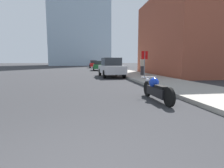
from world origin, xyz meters
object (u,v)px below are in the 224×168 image
(motorcycle, at_px, (156,89))
(parked_car_silver, at_px, (111,67))
(parked_car_red, at_px, (93,64))
(stop_sign, at_px, (145,60))
(pedestrian, at_px, (142,65))
(parked_car_green, at_px, (99,66))

(motorcycle, height_order, parked_car_silver, parked_car_silver)
(parked_car_silver, xyz_separation_m, parked_car_red, (-0.32, 24.91, -0.01))
(parked_car_silver, distance_m, stop_sign, 4.07)
(parked_car_red, bearing_deg, motorcycle, -89.74)
(motorcycle, distance_m, stop_sign, 7.07)
(parked_car_silver, relative_size, parked_car_red, 1.03)
(motorcycle, bearing_deg, parked_car_silver, 89.14)
(pedestrian, bearing_deg, parked_car_green, 103.38)
(motorcycle, height_order, parked_car_green, parked_car_green)
(parked_car_silver, height_order, parked_car_green, parked_car_silver)
(stop_sign, height_order, pedestrian, stop_sign)
(motorcycle, bearing_deg, pedestrian, 72.65)
(motorcycle, relative_size, parked_car_silver, 0.51)
(parked_car_green, distance_m, parked_car_red, 12.45)
(pedestrian, bearing_deg, parked_car_red, 97.39)
(parked_car_red, xyz_separation_m, stop_sign, (2.31, -28.39, 0.67))
(motorcycle, xyz_separation_m, parked_car_green, (-0.16, 22.66, 0.38))
(parked_car_green, relative_size, parked_car_red, 0.92)
(parked_car_silver, bearing_deg, parked_car_green, 87.89)
(stop_sign, bearing_deg, parked_car_red, 94.65)
(parked_car_silver, distance_m, parked_car_red, 24.91)
(parked_car_red, bearing_deg, stop_sign, -85.74)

